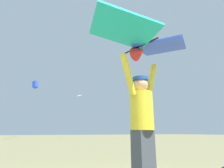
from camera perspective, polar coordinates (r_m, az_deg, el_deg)
The scene contains 4 objects.
kite_flyer_person at distance 2.77m, azimuth 9.40°, elevation -11.58°, with size 0.81×0.41×1.92m.
held_stunt_kite at distance 3.05m, azimuth 9.67°, elevation 12.88°, with size 1.99×1.26×0.42m.
distant_kite_blue_mid_right at distance 33.72m, azimuth -22.86°, elevation -0.17°, with size 1.07×1.27×1.35m.
distant_kite_white_low_right at distance 32.21m, azimuth -10.21°, elevation -3.50°, with size 0.90×0.88×0.41m.
Camera 1 is at (-1.27, -1.88, 0.79)m, focal length 29.25 mm.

